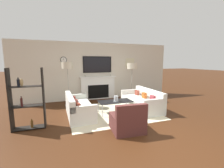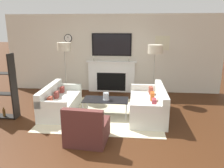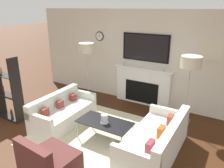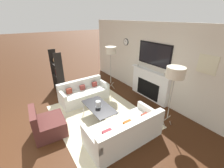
{
  "view_description": "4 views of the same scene",
  "coord_description": "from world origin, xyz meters",
  "px_view_note": "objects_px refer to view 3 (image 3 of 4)",
  "views": [
    {
      "loc": [
        -1.72,
        -2.21,
        1.8
      ],
      "look_at": [
        0.04,
        2.82,
        1.01
      ],
      "focal_mm": 24.0,
      "sensor_mm": 36.0,
      "label": 1
    },
    {
      "loc": [
        0.79,
        -2.78,
        2.26
      ],
      "look_at": [
        0.22,
        2.79,
        0.8
      ],
      "focal_mm": 35.0,
      "sensor_mm": 36.0,
      "label": 2
    },
    {
      "loc": [
        2.32,
        -0.86,
        2.74
      ],
      "look_at": [
        -0.19,
        3.33,
        1.01
      ],
      "focal_mm": 35.0,
      "sensor_mm": 36.0,
      "label": 3
    },
    {
      "loc": [
        3.39,
        0.81,
        2.85
      ],
      "look_at": [
        -0.26,
        3.28,
        0.85
      ],
      "focal_mm": 24.0,
      "sensor_mm": 36.0,
      "label": 4
    }
  ],
  "objects_px": {
    "hurricane_candle": "(104,119)",
    "shelf_unit": "(7,90)",
    "floor_lamp_left": "(86,49)",
    "couch_left": "(63,113)",
    "armchair": "(49,164)",
    "couch_right": "(156,142)",
    "coffee_table": "(105,123)",
    "floor_lamp_right": "(191,63)"
  },
  "relations": [
    {
      "from": "armchair",
      "to": "floor_lamp_left",
      "type": "xyz_separation_m",
      "value": [
        -1.31,
        2.85,
        1.37
      ]
    },
    {
      "from": "hurricane_candle",
      "to": "floor_lamp_left",
      "type": "relative_size",
      "value": 0.11
    },
    {
      "from": "couch_right",
      "to": "shelf_unit",
      "type": "xyz_separation_m",
      "value": [
        -3.77,
        -0.5,
        0.51
      ]
    },
    {
      "from": "shelf_unit",
      "to": "couch_left",
      "type": "bearing_deg",
      "value": 20.01
    },
    {
      "from": "couch_left",
      "to": "hurricane_candle",
      "type": "relative_size",
      "value": 9.06
    },
    {
      "from": "coffee_table",
      "to": "floor_lamp_left",
      "type": "distance_m",
      "value": 2.41
    },
    {
      "from": "couch_left",
      "to": "coffee_table",
      "type": "height_order",
      "value": "couch_left"
    },
    {
      "from": "couch_left",
      "to": "couch_right",
      "type": "xyz_separation_m",
      "value": [
        2.4,
        0.0,
        0.01
      ]
    },
    {
      "from": "couch_left",
      "to": "floor_lamp_left",
      "type": "distance_m",
      "value": 1.93
    },
    {
      "from": "couch_left",
      "to": "floor_lamp_right",
      "type": "xyz_separation_m",
      "value": [
        2.62,
        1.34,
        1.32
      ]
    },
    {
      "from": "couch_right",
      "to": "floor_lamp_left",
      "type": "xyz_separation_m",
      "value": [
        -2.62,
        1.34,
        1.36
      ]
    },
    {
      "from": "couch_left",
      "to": "floor_lamp_left",
      "type": "xyz_separation_m",
      "value": [
        -0.23,
        1.34,
        1.37
      ]
    },
    {
      "from": "armchair",
      "to": "hurricane_candle",
      "type": "distance_m",
      "value": 1.44
    },
    {
      "from": "couch_left",
      "to": "floor_lamp_left",
      "type": "height_order",
      "value": "floor_lamp_left"
    },
    {
      "from": "shelf_unit",
      "to": "floor_lamp_right",
      "type": "bearing_deg",
      "value": 24.7
    },
    {
      "from": "coffee_table",
      "to": "shelf_unit",
      "type": "relative_size",
      "value": 0.71
    },
    {
      "from": "couch_left",
      "to": "armchair",
      "type": "distance_m",
      "value": 1.86
    },
    {
      "from": "hurricane_candle",
      "to": "couch_right",
      "type": "bearing_deg",
      "value": 5.73
    },
    {
      "from": "coffee_table",
      "to": "couch_right",
      "type": "bearing_deg",
      "value": 4.41
    },
    {
      "from": "couch_left",
      "to": "coffee_table",
      "type": "xyz_separation_m",
      "value": [
        1.28,
        -0.09,
        0.14
      ]
    },
    {
      "from": "coffee_table",
      "to": "shelf_unit",
      "type": "xyz_separation_m",
      "value": [
        -2.65,
        -0.41,
        0.38
      ]
    },
    {
      "from": "couch_right",
      "to": "floor_lamp_left",
      "type": "distance_m",
      "value": 3.25
    },
    {
      "from": "hurricane_candle",
      "to": "shelf_unit",
      "type": "relative_size",
      "value": 0.12
    },
    {
      "from": "couch_right",
      "to": "shelf_unit",
      "type": "relative_size",
      "value": 1.14
    },
    {
      "from": "armchair",
      "to": "floor_lamp_right",
      "type": "distance_m",
      "value": 3.5
    },
    {
      "from": "hurricane_candle",
      "to": "couch_left",
      "type": "bearing_deg",
      "value": 175.12
    },
    {
      "from": "coffee_table",
      "to": "hurricane_candle",
      "type": "xyz_separation_m",
      "value": [
        0.01,
        -0.02,
        0.11
      ]
    },
    {
      "from": "coffee_table",
      "to": "floor_lamp_left",
      "type": "relative_size",
      "value": 0.65
    },
    {
      "from": "couch_left",
      "to": "shelf_unit",
      "type": "xyz_separation_m",
      "value": [
        -1.37,
        -0.5,
        0.52
      ]
    },
    {
      "from": "armchair",
      "to": "coffee_table",
      "type": "relative_size",
      "value": 0.72
    },
    {
      "from": "coffee_table",
      "to": "hurricane_candle",
      "type": "distance_m",
      "value": 0.11
    },
    {
      "from": "couch_right",
      "to": "floor_lamp_right",
      "type": "xyz_separation_m",
      "value": [
        0.22,
        1.34,
        1.32
      ]
    },
    {
      "from": "coffee_table",
      "to": "shelf_unit",
      "type": "bearing_deg",
      "value": -171.1
    },
    {
      "from": "armchair",
      "to": "coffee_table",
      "type": "height_order",
      "value": "armchair"
    },
    {
      "from": "couch_right",
      "to": "coffee_table",
      "type": "xyz_separation_m",
      "value": [
        -1.12,
        -0.09,
        0.13
      ]
    },
    {
      "from": "armchair",
      "to": "shelf_unit",
      "type": "height_order",
      "value": "shelf_unit"
    },
    {
      "from": "couch_left",
      "to": "shelf_unit",
      "type": "height_order",
      "value": "shelf_unit"
    },
    {
      "from": "floor_lamp_right",
      "to": "armchair",
      "type": "bearing_deg",
      "value": -118.43
    },
    {
      "from": "armchair",
      "to": "floor_lamp_left",
      "type": "distance_m",
      "value": 3.42
    },
    {
      "from": "coffee_table",
      "to": "floor_lamp_left",
      "type": "height_order",
      "value": "floor_lamp_left"
    },
    {
      "from": "armchair",
      "to": "floor_lamp_left",
      "type": "bearing_deg",
      "value": 114.67
    },
    {
      "from": "couch_right",
      "to": "hurricane_candle",
      "type": "relative_size",
      "value": 9.86
    }
  ]
}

